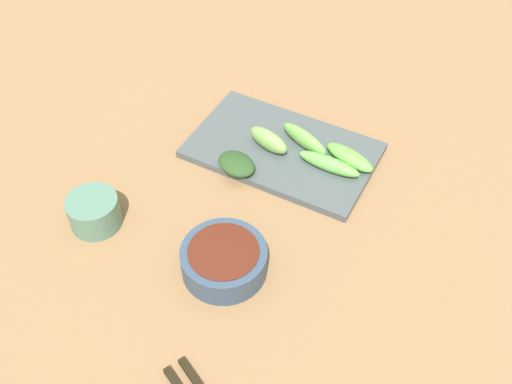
{
  "coord_description": "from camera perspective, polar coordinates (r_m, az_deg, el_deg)",
  "views": [
    {
      "loc": [
        -0.52,
        -0.26,
        0.66
      ],
      "look_at": [
        -0.03,
        0.0,
        0.05
      ],
      "focal_mm": 41.18,
      "sensor_mm": 36.0,
      "label": 1
    }
  ],
  "objects": [
    {
      "name": "serving_plate",
      "position": [
        0.92,
        2.58,
        4.07
      ],
      "size": [
        0.17,
        0.28,
        0.01
      ],
      "primitive_type": "cube",
      "color": "#444E4F",
      "rests_on": "tabletop"
    },
    {
      "name": "sauce_bowl",
      "position": [
        0.76,
        -3.13,
        -6.56
      ],
      "size": [
        0.11,
        0.11,
        0.04
      ],
      "color": "#304359",
      "rests_on": "tabletop"
    },
    {
      "name": "broccoli_stalk_0",
      "position": [
        0.91,
        4.71,
        5.16
      ],
      "size": [
        0.05,
        0.09,
        0.03
      ],
      "primitive_type": "ellipsoid",
      "rotation": [
        0.0,
        0.0,
        -0.34
      ],
      "color": "#69AB49",
      "rests_on": "serving_plate"
    },
    {
      "name": "tabletop",
      "position": [
        0.87,
        0.93,
        -0.59
      ],
      "size": [
        2.1,
        2.1,
        0.02
      ],
      "primitive_type": "cube",
      "color": "olive",
      "rests_on": "ground"
    },
    {
      "name": "broccoli_leafy_1",
      "position": [
        0.88,
        -1.89,
        2.75
      ],
      "size": [
        0.06,
        0.07,
        0.02
      ],
      "primitive_type": "ellipsoid",
      "rotation": [
        0.0,
        0.0,
        -0.28
      ],
      "color": "#26461F",
      "rests_on": "serving_plate"
    },
    {
      "name": "broccoli_stalk_2",
      "position": [
        0.9,
        9.08,
        3.34
      ],
      "size": [
        0.05,
        0.09,
        0.02
      ],
      "primitive_type": "ellipsoid",
      "rotation": [
        0.0,
        0.0,
        -0.26
      ],
      "color": "#60B644",
      "rests_on": "serving_plate"
    },
    {
      "name": "broccoli_stalk_3",
      "position": [
        0.88,
        7.09,
        2.73
      ],
      "size": [
        0.02,
        0.1,
        0.02
      ],
      "primitive_type": "ellipsoid",
      "rotation": [
        0.0,
        0.0,
        -0.02
      ],
      "color": "#5EAB47",
      "rests_on": "serving_plate"
    },
    {
      "name": "tea_cup",
      "position": [
        0.84,
        -15.44,
        -1.86
      ],
      "size": [
        0.07,
        0.07,
        0.05
      ],
      "primitive_type": "cylinder",
      "color": "#4D7661",
      "rests_on": "tabletop"
    },
    {
      "name": "broccoli_stalk_4",
      "position": [
        0.91,
        1.22,
        5.06
      ],
      "size": [
        0.04,
        0.08,
        0.03
      ],
      "primitive_type": "ellipsoid",
      "rotation": [
        0.0,
        0.0,
        -0.25
      ],
      "color": "#74A44F",
      "rests_on": "serving_plate"
    }
  ]
}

